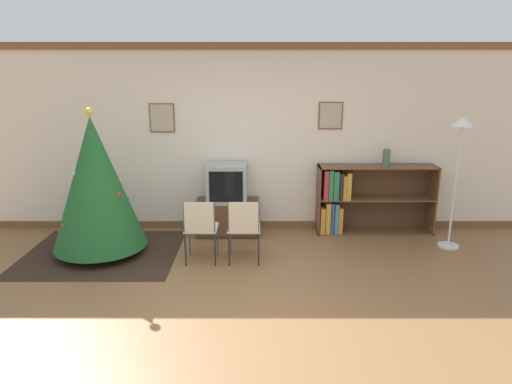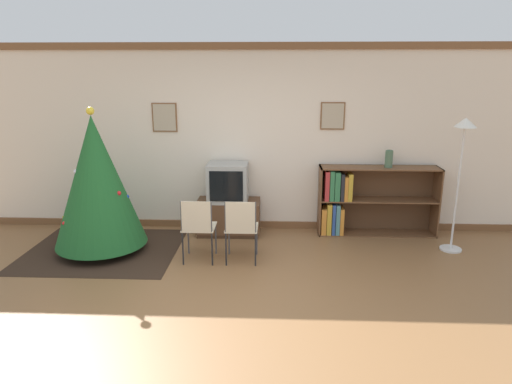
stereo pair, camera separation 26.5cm
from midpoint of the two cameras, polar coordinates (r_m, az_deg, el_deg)
name	(u,v)px [view 1 (the left image)]	position (r m, az deg, el deg)	size (l,w,h in m)	color
ground_plane	(234,314)	(4.67, -4.50, -14.99)	(24.00, 24.00, 0.00)	brown
wall_back	(240,139)	(6.71, -3.15, 6.63)	(8.28, 0.11, 2.70)	silver
area_rug	(100,253)	(6.42, -20.05, -7.19)	(1.98, 1.68, 0.01)	#332319
christmas_tree	(93,184)	(6.14, -20.83, 0.99)	(1.17, 1.17, 1.88)	maroon
tv_console	(226,217)	(6.67, -4.97, -3.18)	(0.91, 0.50, 0.50)	#412A1A
television	(225,183)	(6.53, -5.08, 1.17)	(0.57, 0.49, 0.55)	#9E9E99
folding_chair_left	(198,227)	(5.64, -8.57, -4.38)	(0.40, 0.40, 0.82)	beige
folding_chair_right	(242,227)	(5.59, -3.15, -4.42)	(0.40, 0.40, 0.82)	beige
bookshelf	(352,199)	(6.78, 10.81, -0.93)	(1.69, 0.36, 1.00)	brown
vase	(384,157)	(6.72, 14.63, 4.20)	(0.11, 0.11, 0.25)	#47664C
standing_lamp	(457,148)	(6.39, 22.72, 5.04)	(0.28, 0.28, 1.76)	silver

